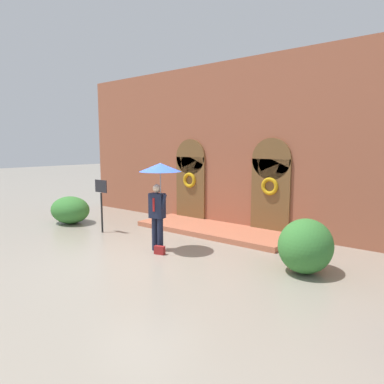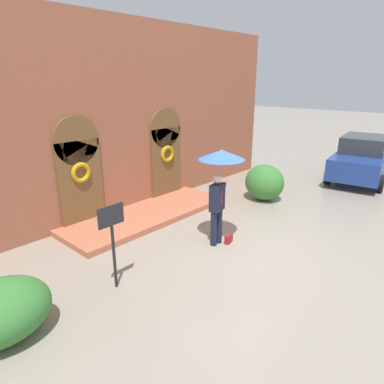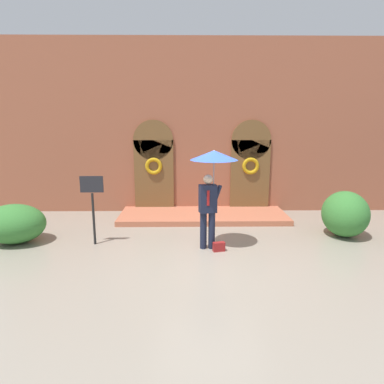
{
  "view_description": "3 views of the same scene",
  "coord_description": "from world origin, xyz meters",
  "views": [
    {
      "loc": [
        6.21,
        -6.0,
        2.79
      ],
      "look_at": [
        0.22,
        1.67,
        1.49
      ],
      "focal_mm": 32.0,
      "sensor_mm": 36.0,
      "label": 1
    },
    {
      "loc": [
        -6.15,
        -4.27,
        3.94
      ],
      "look_at": [
        0.28,
        1.54,
        1.05
      ],
      "focal_mm": 32.0,
      "sensor_mm": 36.0,
      "label": 2
    },
    {
      "loc": [
        -0.5,
        -7.34,
        3.03
      ],
      "look_at": [
        -0.37,
        1.42,
        1.19
      ],
      "focal_mm": 32.0,
      "sensor_mm": 36.0,
      "label": 3
    }
  ],
  "objects": [
    {
      "name": "building_facade",
      "position": [
        -0.0,
        4.15,
        2.68
      ],
      "size": [
        14.0,
        2.3,
        5.6
      ],
      "color": "#9E563D",
      "rests_on": "ground"
    },
    {
      "name": "person_with_umbrella",
      "position": [
        0.08,
        0.46,
        1.91
      ],
      "size": [
        1.1,
        1.1,
        2.36
      ],
      "color": "#191E33",
      "rests_on": "ground"
    },
    {
      "name": "shrub_left",
      "position": [
        -4.84,
        0.93,
        0.49
      ],
      "size": [
        1.55,
        1.25,
        0.98
      ],
      "primitive_type": "ellipsoid",
      "color": "#387A33",
      "rests_on": "ground"
    },
    {
      "name": "sign_post",
      "position": [
        -2.8,
        0.78,
        1.16
      ],
      "size": [
        0.56,
        0.06,
        1.72
      ],
      "color": "black",
      "rests_on": "ground"
    },
    {
      "name": "ground_plane",
      "position": [
        0.0,
        0.0,
        0.0
      ],
      "size": [
        80.0,
        80.0,
        0.0
      ],
      "primitive_type": "plane",
      "color": "gray"
    },
    {
      "name": "handbag",
      "position": [
        0.25,
        0.26,
        0.11
      ],
      "size": [
        0.3,
        0.18,
        0.22
      ],
      "primitive_type": "cube",
      "rotation": [
        0.0,
        0.0,
        0.24
      ],
      "color": "maroon",
      "rests_on": "ground"
    },
    {
      "name": "shrub_right",
      "position": [
        3.68,
        1.32,
        0.6
      ],
      "size": [
        1.17,
        1.33,
        1.21
      ],
      "primitive_type": "ellipsoid",
      "color": "#387A33",
      "rests_on": "ground"
    }
  ]
}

